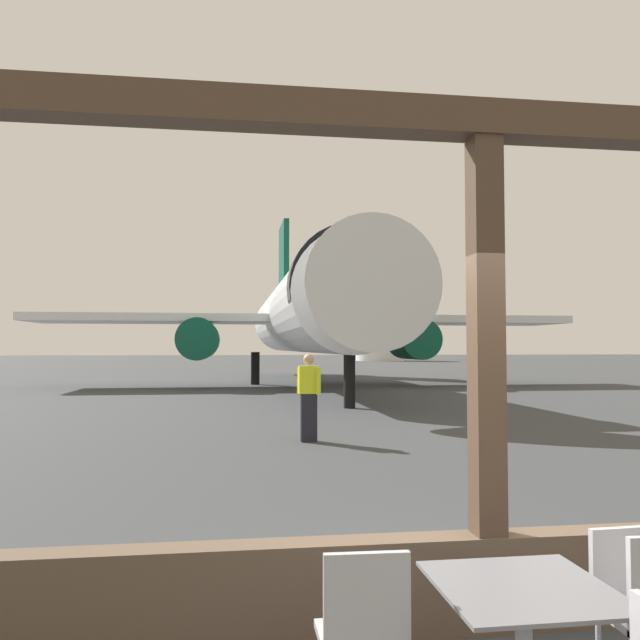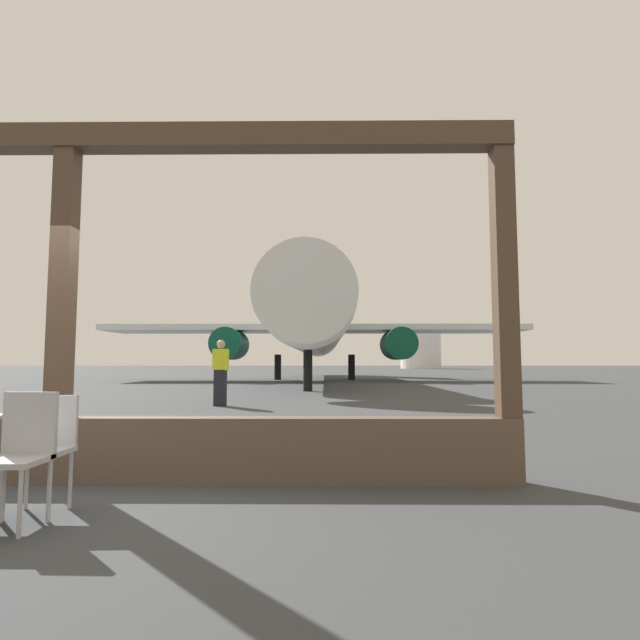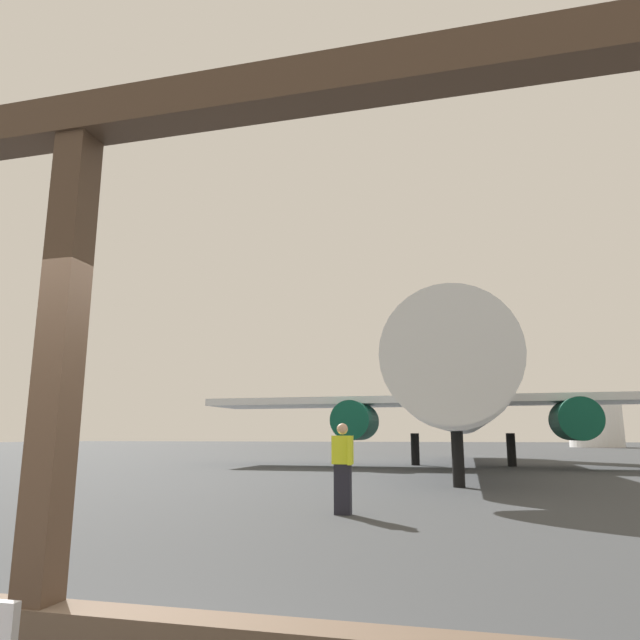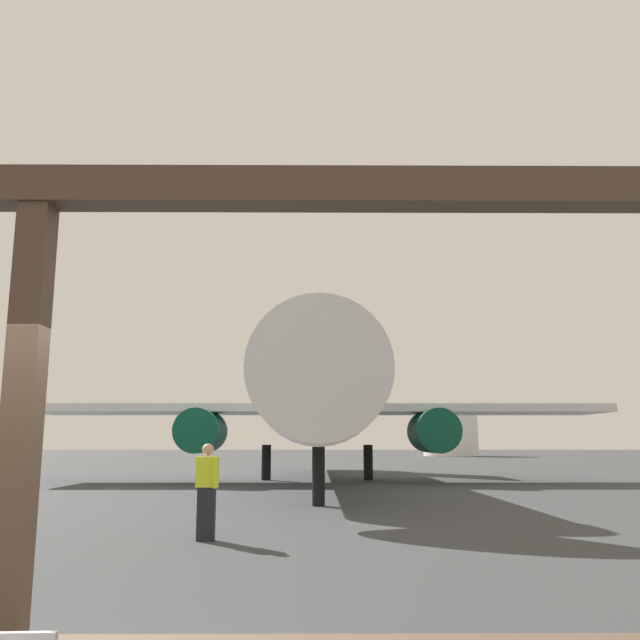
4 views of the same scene
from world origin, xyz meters
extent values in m
plane|color=#383A3D|center=(0.00, 40.00, 0.00)|extent=(220.00, 220.00, 0.00)
cube|color=#4C3828|center=(0.00, 0.00, 3.43)|extent=(8.97, 0.24, 0.24)
cube|color=#4C3828|center=(0.00, 0.00, 1.65)|extent=(0.20, 0.20, 3.31)
cylinder|color=silver|center=(1.92, 27.83, 3.54)|extent=(3.81, 27.04, 3.81)
cone|color=silver|center=(1.92, 13.01, 3.54)|extent=(3.62, 2.60, 3.62)
cylinder|color=black|center=(1.92, 14.91, 3.69)|extent=(3.89, 0.90, 3.89)
cube|color=silver|center=(-5.05, 27.10, 3.24)|extent=(12.04, 4.20, 0.36)
cube|color=silver|center=(8.89, 27.10, 3.24)|extent=(12.04, 4.20, 0.36)
cylinder|color=#0C4C38|center=(-3.18, 25.70, 2.24)|extent=(1.90, 3.20, 1.90)
cylinder|color=#0C4C38|center=(7.03, 25.70, 2.24)|extent=(1.90, 3.20, 1.90)
cube|color=#0C4C38|center=(1.92, 39.85, 7.84)|extent=(0.36, 4.40, 5.20)
cylinder|color=black|center=(1.92, 15.21, 0.82)|extent=(0.36, 0.36, 1.63)
cylinder|color=black|center=(-0.48, 28.10, 0.82)|extent=(0.44, 0.44, 1.63)
cylinder|color=black|center=(4.32, 28.10, 0.82)|extent=(0.44, 0.44, 1.63)
cube|color=black|center=(-0.17, 8.50, 0.47)|extent=(0.32, 0.20, 0.95)
cube|color=yellow|center=(-0.17, 8.50, 1.23)|extent=(0.40, 0.22, 0.55)
sphere|color=tan|center=(-0.17, 8.50, 1.63)|extent=(0.22, 0.22, 0.22)
cylinder|color=yellow|center=(-0.34, 8.67, 1.20)|extent=(0.09, 0.09, 0.52)
cylinder|color=yellow|center=(0.01, 8.34, 1.20)|extent=(0.09, 0.09, 0.52)
cylinder|color=white|center=(19.06, 82.67, 3.21)|extent=(6.90, 6.90, 6.43)
camera|label=1|loc=(-1.72, -4.11, 1.87)|focal=35.71mm
camera|label=2|loc=(2.61, -4.97, 1.16)|focal=28.48mm
camera|label=3|loc=(2.25, -2.78, 1.49)|focal=32.00mm
camera|label=4|loc=(1.83, -4.25, 1.77)|focal=37.81mm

